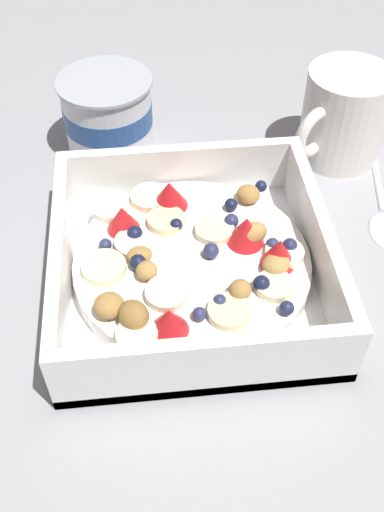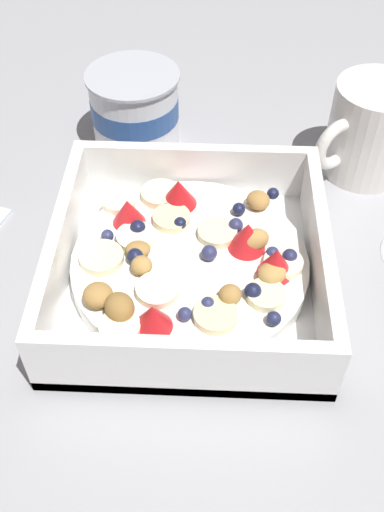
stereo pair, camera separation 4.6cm
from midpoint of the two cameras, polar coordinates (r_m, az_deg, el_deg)
ground_plane at (r=0.48m, az=-0.89°, el=-2.88°), size 2.40×2.40×0.00m
fruit_bowl at (r=0.47m, az=-2.81°, el=-0.91°), size 0.21×0.21×0.06m
spoon at (r=0.56m, az=15.76°, el=4.44°), size 0.05×0.17×0.01m
yogurt_cup at (r=0.60m, az=-10.35°, el=13.18°), size 0.09×0.09×0.08m
coffee_mug at (r=0.59m, az=12.09°, el=12.93°), size 0.10×0.09×0.09m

